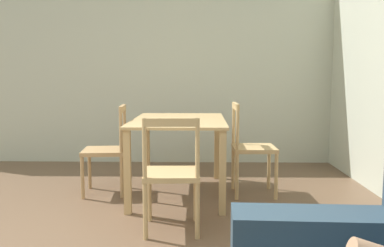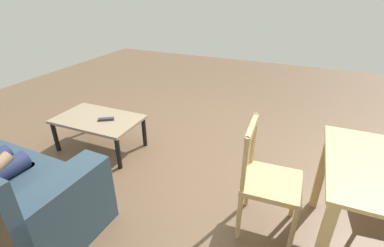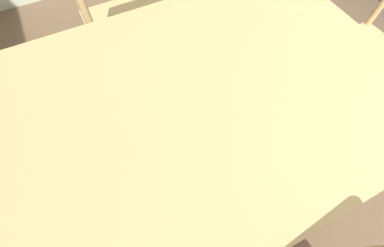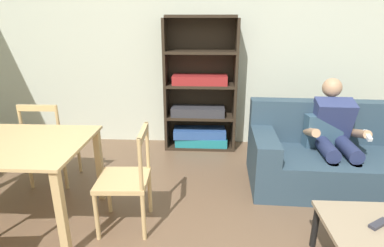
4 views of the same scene
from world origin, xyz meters
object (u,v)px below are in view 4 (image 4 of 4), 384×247
object	(u,v)px
dining_table	(5,154)
dining_chair_facing_couch	(127,180)
couch	(338,157)
dining_chair_near_wall	(51,142)
tv_remote	(379,224)
person_lounging	(334,133)
bookshelf	(200,99)

from	to	relation	value
dining_table	dining_chair_facing_couch	distance (m)	1.04
couch	dining_chair_near_wall	xyz separation A→B (m)	(-3.12, -0.12, 0.16)
tv_remote	dining_chair_facing_couch	distance (m)	1.90
tv_remote	dining_table	xyz separation A→B (m)	(-2.87, 0.44, 0.25)
person_lounging	dining_table	world-z (taller)	person_lounging
bookshelf	dining_chair_near_wall	bearing A→B (deg)	-145.52
dining_table	tv_remote	bearing A→B (deg)	-8.71
dining_chair_facing_couch	bookshelf	bearing A→B (deg)	72.55
tv_remote	dining_table	size ratio (longest dim) A/B	0.12
dining_table	dining_chair_near_wall	world-z (taller)	dining_chair_near_wall
couch	tv_remote	distance (m)	1.32
couch	person_lounging	bearing A→B (deg)	150.66
tv_remote	dining_chair_facing_couch	bearing A→B (deg)	43.99
bookshelf	dining_chair_facing_couch	xyz separation A→B (m)	(-0.57, -1.82, -0.25)
couch	dining_table	bearing A→B (deg)	-164.76
person_lounging	dining_chair_facing_couch	world-z (taller)	person_lounging
person_lounging	dining_table	xyz separation A→B (m)	(-3.05, -0.89, 0.09)
couch	bookshelf	world-z (taller)	bookshelf
dining_table	dining_chair_near_wall	bearing A→B (deg)	89.96
dining_table	dining_chair_facing_couch	bearing A→B (deg)	0.08
person_lounging	dining_chair_near_wall	xyz separation A→B (m)	(-3.05, -0.16, -0.10)
dining_chair_facing_couch	couch	bearing A→B (deg)	21.96
tv_remote	dining_table	world-z (taller)	dining_table
person_lounging	dining_chair_near_wall	distance (m)	3.05
tv_remote	dining_chair_facing_couch	world-z (taller)	dining_chair_facing_couch
couch	dining_chair_facing_couch	xyz separation A→B (m)	(-2.10, -0.85, 0.13)
person_lounging	dining_chair_near_wall	size ratio (longest dim) A/B	1.21
bookshelf	dining_table	xyz separation A→B (m)	(-1.59, -1.82, -0.04)
dining_table	dining_chair_near_wall	size ratio (longest dim) A/B	1.47
tv_remote	bookshelf	distance (m)	2.61
couch	bookshelf	size ratio (longest dim) A/B	1.08
dining_table	dining_chair_near_wall	distance (m)	0.75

